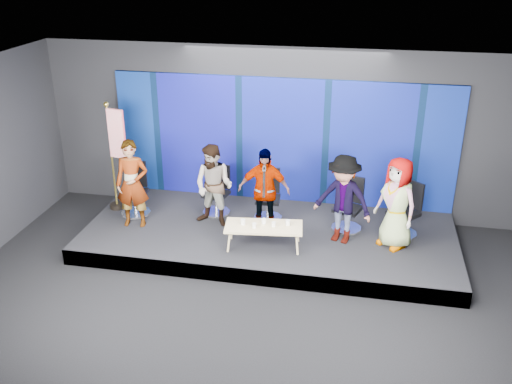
{
  "coord_description": "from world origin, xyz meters",
  "views": [
    {
      "loc": [
        1.62,
        -7.03,
        5.38
      ],
      "look_at": [
        -0.24,
        2.4,
        1.11
      ],
      "focal_mm": 40.0,
      "sensor_mm": 36.0,
      "label": 1
    }
  ],
  "objects_px": {
    "chair_b": "(217,198)",
    "mug_b": "(254,225)",
    "chair_a": "(135,197)",
    "mug_a": "(243,222)",
    "chair_c": "(268,203)",
    "coffee_table": "(264,227)",
    "panelist_d": "(343,199)",
    "mug_e": "(288,223)",
    "panelist_a": "(132,184)",
    "panelist_e": "(397,203)",
    "mug_d": "(274,224)",
    "chair_e": "(405,218)",
    "panelist_b": "(214,186)",
    "mug_c": "(264,221)",
    "panelist_c": "(264,190)",
    "chair_d": "(348,213)",
    "flag_stand": "(116,155)"
  },
  "relations": [
    {
      "from": "chair_a",
      "to": "panelist_b",
      "type": "bearing_deg",
      "value": -13.1
    },
    {
      "from": "chair_e",
      "to": "chair_d",
      "type": "bearing_deg",
      "value": -139.43
    },
    {
      "from": "chair_a",
      "to": "chair_b",
      "type": "bearing_deg",
      "value": 4.06
    },
    {
      "from": "chair_d",
      "to": "panelist_e",
      "type": "distance_m",
      "value": 1.09
    },
    {
      "from": "chair_e",
      "to": "mug_a",
      "type": "bearing_deg",
      "value": -118.89
    },
    {
      "from": "panelist_b",
      "to": "flag_stand",
      "type": "height_order",
      "value": "flag_stand"
    },
    {
      "from": "panelist_b",
      "to": "coffee_table",
      "type": "xyz_separation_m",
      "value": [
        1.09,
        -0.7,
        -0.42
      ]
    },
    {
      "from": "panelist_c",
      "to": "mug_e",
      "type": "relative_size",
      "value": 17.44
    },
    {
      "from": "chair_e",
      "to": "mug_c",
      "type": "bearing_deg",
      "value": -118.46
    },
    {
      "from": "chair_a",
      "to": "mug_a",
      "type": "height_order",
      "value": "chair_a"
    },
    {
      "from": "chair_a",
      "to": "panelist_d",
      "type": "height_order",
      "value": "panelist_d"
    },
    {
      "from": "panelist_a",
      "to": "mug_b",
      "type": "distance_m",
      "value": 2.53
    },
    {
      "from": "mug_c",
      "to": "mug_e",
      "type": "bearing_deg",
      "value": 4.58
    },
    {
      "from": "chair_a",
      "to": "panelist_b",
      "type": "relative_size",
      "value": 0.66
    },
    {
      "from": "chair_a",
      "to": "coffee_table",
      "type": "xyz_separation_m",
      "value": [
        2.77,
        -0.85,
        0.04
      ]
    },
    {
      "from": "chair_b",
      "to": "panelist_b",
      "type": "height_order",
      "value": "panelist_b"
    },
    {
      "from": "panelist_a",
      "to": "chair_c",
      "type": "xyz_separation_m",
      "value": [
        2.48,
        0.76,
        -0.52
      ]
    },
    {
      "from": "panelist_b",
      "to": "mug_c",
      "type": "distance_m",
      "value": 1.29
    },
    {
      "from": "panelist_b",
      "to": "panelist_c",
      "type": "height_order",
      "value": "panelist_c"
    },
    {
      "from": "coffee_table",
      "to": "chair_e",
      "type": "bearing_deg",
      "value": 21.29
    },
    {
      "from": "mug_a",
      "to": "mug_c",
      "type": "distance_m",
      "value": 0.37
    },
    {
      "from": "chair_a",
      "to": "mug_a",
      "type": "relative_size",
      "value": 10.76
    },
    {
      "from": "panelist_d",
      "to": "panelist_a",
      "type": "bearing_deg",
      "value": -159.32
    },
    {
      "from": "chair_a",
      "to": "mug_e",
      "type": "distance_m",
      "value": 3.28
    },
    {
      "from": "chair_b",
      "to": "panelist_b",
      "type": "distance_m",
      "value": 0.69
    },
    {
      "from": "chair_b",
      "to": "mug_b",
      "type": "relative_size",
      "value": 11.32
    },
    {
      "from": "panelist_a",
      "to": "panelist_d",
      "type": "bearing_deg",
      "value": -6.26
    },
    {
      "from": "chair_c",
      "to": "coffee_table",
      "type": "relative_size",
      "value": 0.71
    },
    {
      "from": "panelist_e",
      "to": "mug_e",
      "type": "bearing_deg",
      "value": -126.02
    },
    {
      "from": "panelist_c",
      "to": "chair_b",
      "type": "bearing_deg",
      "value": 148.15
    },
    {
      "from": "panelist_b",
      "to": "panelist_d",
      "type": "relative_size",
      "value": 0.97
    },
    {
      "from": "panelist_a",
      "to": "chair_d",
      "type": "bearing_deg",
      "value": 0.61
    },
    {
      "from": "chair_b",
      "to": "chair_e",
      "type": "height_order",
      "value": "chair_e"
    },
    {
      "from": "panelist_c",
      "to": "mug_e",
      "type": "distance_m",
      "value": 0.82
    },
    {
      "from": "chair_e",
      "to": "mug_a",
      "type": "distance_m",
      "value": 3.03
    },
    {
      "from": "panelist_a",
      "to": "chair_b",
      "type": "height_order",
      "value": "panelist_a"
    },
    {
      "from": "chair_c",
      "to": "mug_d",
      "type": "bearing_deg",
      "value": -79.1
    },
    {
      "from": "panelist_d",
      "to": "mug_a",
      "type": "distance_m",
      "value": 1.83
    },
    {
      "from": "panelist_a",
      "to": "panelist_e",
      "type": "distance_m",
      "value": 4.88
    },
    {
      "from": "chair_b",
      "to": "mug_d",
      "type": "relative_size",
      "value": 11.56
    },
    {
      "from": "panelist_c",
      "to": "panelist_d",
      "type": "relative_size",
      "value": 0.99
    },
    {
      "from": "mug_a",
      "to": "mug_d",
      "type": "distance_m",
      "value": 0.55
    },
    {
      "from": "chair_b",
      "to": "panelist_d",
      "type": "height_order",
      "value": "panelist_d"
    },
    {
      "from": "mug_c",
      "to": "chair_c",
      "type": "bearing_deg",
      "value": 95.81
    },
    {
      "from": "mug_c",
      "to": "mug_e",
      "type": "distance_m",
      "value": 0.43
    },
    {
      "from": "chair_e",
      "to": "panelist_e",
      "type": "relative_size",
      "value": 0.62
    },
    {
      "from": "panelist_b",
      "to": "panelist_c",
      "type": "relative_size",
      "value": 0.98
    },
    {
      "from": "panelist_e",
      "to": "mug_d",
      "type": "bearing_deg",
      "value": -124.54
    },
    {
      "from": "coffee_table",
      "to": "mug_c",
      "type": "bearing_deg",
      "value": 98.38
    },
    {
      "from": "panelist_b",
      "to": "mug_e",
      "type": "xyz_separation_m",
      "value": [
        1.51,
        -0.59,
        -0.34
      ]
    }
  ]
}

